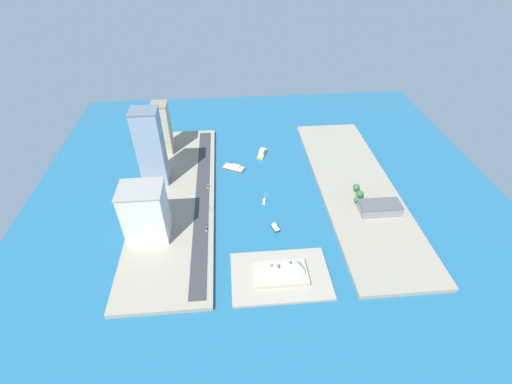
{
  "coord_description": "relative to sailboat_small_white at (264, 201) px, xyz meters",
  "views": [
    {
      "loc": [
        32.85,
        256.42,
        208.72
      ],
      "look_at": [
        10.92,
        3.44,
        5.39
      ],
      "focal_mm": 24.94,
      "sensor_mm": 36.0,
      "label": 1
    }
  ],
  "objects": [
    {
      "name": "hotel_broad_white",
      "position": [
        95.7,
        36.33,
        25.82
      ],
      "size": [
        32.86,
        27.21,
        46.62
      ],
      "color": "silver",
      "rests_on": "quay_east"
    },
    {
      "name": "quay_east",
      "position": [
        80.49,
        -11.63,
        0.75
      ],
      "size": [
        70.0,
        240.0,
        3.45
      ],
      "primitive_type": "cube",
      "color": "#9E937F",
      "rests_on": "ground_plane"
    },
    {
      "name": "tower_tall_glass",
      "position": [
        99.63,
        -36.47,
        39.2
      ],
      "size": [
        23.86,
        20.48,
        73.38
      ],
      "color": "#8C9EB2",
      "rests_on": "quay_east"
    },
    {
      "name": "office_block_beige",
      "position": [
        97.04,
        -90.77,
        29.53
      ],
      "size": [
        16.38,
        19.81,
        54.04
      ],
      "color": "#C6B793",
      "rests_on": "quay_east"
    },
    {
      "name": "traffic_light_waterfront",
      "position": [
        48.55,
        12.88,
        6.82
      ],
      "size": [
        0.36,
        0.36,
        6.5
      ],
      "color": "black",
      "rests_on": "quay_east"
    },
    {
      "name": "taxi_yellow_cab",
      "position": [
        51.01,
        -21.84,
        3.34
      ],
      "size": [
        1.99,
        5.22,
        1.41
      ],
      "color": "black",
      "rests_on": "road_strip"
    },
    {
      "name": "quay_west",
      "position": [
        -88.51,
        -11.63,
        0.75
      ],
      "size": [
        70.0,
        240.0,
        3.45
      ],
      "primitive_type": "cube",
      "color": "#9E937F",
      "rests_on": "ground_plane"
    },
    {
      "name": "ferry_yellow_fast",
      "position": [
        -5.85,
        -78.63,
        1.65
      ],
      "size": [
        12.56,
        21.02,
        7.07
      ],
      "color": "yellow",
      "rests_on": "ground_plane"
    },
    {
      "name": "road_strip",
      "position": [
        55.97,
        -11.63,
        2.56
      ],
      "size": [
        12.47,
        228.0,
        0.15
      ],
      "primitive_type": "cube",
      "color": "#38383D",
      "rests_on": "quay_east"
    },
    {
      "name": "ground_plane",
      "position": [
        -4.01,
        -11.63,
        -0.97
      ],
      "size": [
        440.0,
        440.0,
        0.0
      ],
      "primitive_type": "plane",
      "color": "#23668E"
    },
    {
      "name": "sailboat_small_white",
      "position": [
        0.0,
        0.0,
        0.0
      ],
      "size": [
        4.37,
        8.86,
        9.8
      ],
      "color": "white",
      "rests_on": "ground_plane"
    },
    {
      "name": "sedan_silver",
      "position": [
        51.34,
        35.11,
        3.44
      ],
      "size": [
        1.86,
        4.34,
        1.67
      ],
      "color": "black",
      "rests_on": "road_strip"
    },
    {
      "name": "opera_landmark",
      "position": [
        -4.45,
        84.44,
        8.4
      ],
      "size": [
        39.01,
        22.88,
        18.41
      ],
      "color": "#BCAD93",
      "rests_on": "peninsula_point"
    },
    {
      "name": "barge_flat_brown",
      "position": [
        25.39,
        -55.23,
        0.27
      ],
      "size": [
        24.07,
        18.74,
        3.47
      ],
      "color": "brown",
      "rests_on": "ground_plane"
    },
    {
      "name": "peninsula_point",
      "position": [
        -2.7,
        84.44,
        0.03
      ],
      "size": [
        70.78,
        46.81,
        2.0
      ],
      "primitive_type": "cube",
      "color": "#A89E89",
      "rests_on": "ground_plane"
    },
    {
      "name": "warehouse_low_gray",
      "position": [
        -96.43,
        25.82,
        6.98
      ],
      "size": [
        35.32,
        16.68,
        8.94
      ],
      "color": "gray",
      "rests_on": "quay_west"
    },
    {
      "name": "park_tree_cluster",
      "position": [
        -83.74,
        5.36,
        8.6
      ],
      "size": [
        10.71,
        21.97,
        9.45
      ],
      "color": "brown",
      "rests_on": "quay_west"
    },
    {
      "name": "patrol_launch_navy",
      "position": [
        -5.46,
        34.78,
        0.28
      ],
      "size": [
        7.17,
        10.67,
        3.6
      ],
      "color": "#1E284C",
      "rests_on": "ground_plane"
    }
  ]
}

